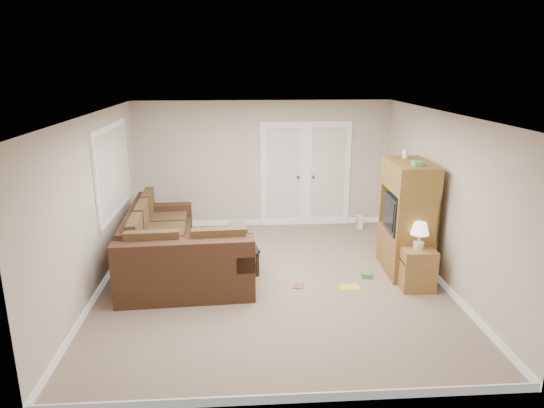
{
  "coord_description": "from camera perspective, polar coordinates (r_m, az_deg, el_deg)",
  "views": [
    {
      "loc": [
        -0.46,
        -6.68,
        3.13
      ],
      "look_at": [
        0.02,
        0.41,
        1.1
      ],
      "focal_mm": 32.0,
      "sensor_mm": 36.0,
      "label": 1
    }
  ],
  "objects": [
    {
      "name": "window_left",
      "position": [
        8.1,
        -18.19,
        3.89
      ],
      "size": [
        0.05,
        1.92,
        1.42
      ],
      "color": "silver",
      "rests_on": "wall_left"
    },
    {
      "name": "space_heater",
      "position": [
        9.8,
        10.28,
        -2.12
      ],
      "size": [
        0.12,
        0.1,
        0.27
      ],
      "primitive_type": "cube",
      "rotation": [
        0.0,
        0.0,
        0.11
      ],
      "color": "white",
      "rests_on": "floor"
    },
    {
      "name": "side_cabinet",
      "position": [
        7.37,
        16.67,
        -6.85
      ],
      "size": [
        0.49,
        0.49,
        1.0
      ],
      "rotation": [
        0.0,
        0.0,
        -0.04
      ],
      "color": "olive",
      "rests_on": "floor"
    },
    {
      "name": "french_doors",
      "position": [
        9.72,
        3.95,
        3.45
      ],
      "size": [
        1.8,
        0.05,
        2.13
      ],
      "color": "silver",
      "rests_on": "floor"
    },
    {
      "name": "floor",
      "position": [
        7.39,
        0.03,
        -9.1
      ],
      "size": [
        5.5,
        5.5,
        0.0
      ],
      "primitive_type": "plane",
      "color": "gray",
      "rests_on": "ground"
    },
    {
      "name": "sectional_sofa",
      "position": [
        7.69,
        -11.88,
        -5.61
      ],
      "size": [
        2.09,
        2.94,
        0.9
      ],
      "rotation": [
        0.0,
        0.0,
        0.06
      ],
      "color": "#402718",
      "rests_on": "floor"
    },
    {
      "name": "wall_back",
      "position": [
        9.63,
        -1.09,
        4.67
      ],
      "size": [
        5.0,
        0.02,
        2.5
      ],
      "primitive_type": "cube",
      "color": "beige",
      "rests_on": "floor"
    },
    {
      "name": "wall_left",
      "position": [
        7.24,
        -20.13,
        -0.11
      ],
      "size": [
        0.02,
        5.5,
        2.5
      ],
      "primitive_type": "cube",
      "color": "beige",
      "rests_on": "floor"
    },
    {
      "name": "tv_armoire",
      "position": [
        7.75,
        15.56,
        -1.5
      ],
      "size": [
        0.64,
        1.12,
        1.88
      ],
      "rotation": [
        0.0,
        0.0,
        -0.04
      ],
      "color": "brown",
      "rests_on": "floor"
    },
    {
      "name": "floor_greenbox",
      "position": [
        7.68,
        11.0,
        -8.11
      ],
      "size": [
        0.16,
        0.2,
        0.08
      ],
      "primitive_type": "cube",
      "rotation": [
        0.0,
        0.0,
        -0.13
      ],
      "color": "#469A4B",
      "rests_on": "floor"
    },
    {
      "name": "baseboards",
      "position": [
        7.37,
        0.03,
        -8.75
      ],
      "size": [
        5.0,
        5.5,
        0.1
      ],
      "primitive_type": null,
      "color": "silver",
      "rests_on": "floor"
    },
    {
      "name": "coffee_table",
      "position": [
        7.9,
        -4.08,
        -5.6
      ],
      "size": [
        0.7,
        1.12,
        0.71
      ],
      "rotation": [
        0.0,
        0.0,
        0.18
      ],
      "color": "black",
      "rests_on": "floor"
    },
    {
      "name": "floor_book",
      "position": [
        7.26,
        2.53,
        -9.54
      ],
      "size": [
        0.19,
        0.23,
        0.02
      ],
      "primitive_type": "imported",
      "rotation": [
        0.0,
        0.0,
        -0.25
      ],
      "color": "brown",
      "rests_on": "floor"
    },
    {
      "name": "floor_magazine",
      "position": [
        7.31,
        9.11,
        -9.61
      ],
      "size": [
        0.28,
        0.23,
        0.01
      ],
      "primitive_type": "cube",
      "rotation": [
        0.0,
        0.0,
        0.01
      ],
      "color": "yellow",
      "rests_on": "floor"
    },
    {
      "name": "wall_front",
      "position": [
        4.38,
        2.53,
        -9.45
      ],
      "size": [
        5.0,
        0.02,
        2.5
      ],
      "primitive_type": "cube",
      "color": "beige",
      "rests_on": "floor"
    },
    {
      "name": "wall_right",
      "position": [
        7.55,
        19.34,
        0.6
      ],
      "size": [
        0.02,
        5.5,
        2.5
      ],
      "primitive_type": "cube",
      "color": "beige",
      "rests_on": "floor"
    },
    {
      "name": "ceiling",
      "position": [
        6.73,
        0.04,
        10.57
      ],
      "size": [
        5.0,
        5.5,
        0.02
      ],
      "primitive_type": "cube",
      "color": "silver",
      "rests_on": "wall_back"
    }
  ]
}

